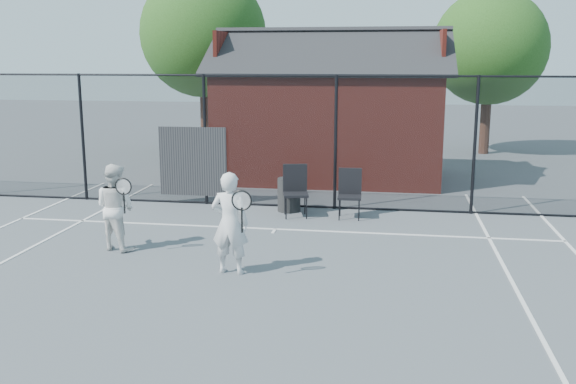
# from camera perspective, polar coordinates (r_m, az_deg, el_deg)

# --- Properties ---
(ground) EXTENTS (80.00, 80.00, 0.00)m
(ground) POSITION_cam_1_polar(r_m,az_deg,el_deg) (9.99, -4.23, -7.76)
(ground) COLOR #4F565A
(ground) RESTS_ON ground
(court_lines) EXTENTS (11.02, 18.00, 0.01)m
(court_lines) POSITION_cam_1_polar(r_m,az_deg,el_deg) (8.79, -6.26, -10.54)
(court_lines) COLOR silver
(court_lines) RESTS_ON ground
(fence) EXTENTS (22.04, 3.00, 3.00)m
(fence) POSITION_cam_1_polar(r_m,az_deg,el_deg) (14.49, -0.92, 4.29)
(fence) COLOR black
(fence) RESTS_ON ground
(clubhouse) EXTENTS (6.50, 4.36, 4.19)m
(clubhouse) POSITION_cam_1_polar(r_m,az_deg,el_deg) (18.31, 3.79, 6.33)
(clubhouse) COLOR maroon
(clubhouse) RESTS_ON ground
(tree_left) EXTENTS (4.48, 4.48, 6.44)m
(tree_left) POSITION_cam_1_polar(r_m,az_deg,el_deg) (23.64, -7.54, 13.74)
(tree_left) COLOR #311B13
(tree_left) RESTS_ON ground
(tree_right) EXTENTS (3.97, 3.97, 5.70)m
(tree_right) POSITION_cam_1_polar(r_m,az_deg,el_deg) (23.88, 17.49, 12.14)
(tree_right) COLOR #311B13
(tree_right) RESTS_ON ground
(player_front) EXTENTS (0.74, 0.55, 1.63)m
(player_front) POSITION_cam_1_polar(r_m,az_deg,el_deg) (10.06, -5.18, -2.76)
(player_front) COLOR silver
(player_front) RESTS_ON ground
(player_back) EXTENTS (0.91, 0.79, 1.54)m
(player_back) POSITION_cam_1_polar(r_m,az_deg,el_deg) (11.71, -15.10, -1.29)
(player_back) COLOR silver
(player_back) RESTS_ON ground
(chair_left) EXTENTS (0.63, 0.64, 1.09)m
(chair_left) POSITION_cam_1_polar(r_m,az_deg,el_deg) (13.68, 0.68, 0.00)
(chair_left) COLOR black
(chair_left) RESTS_ON ground
(chair_right) EXTENTS (0.51, 0.53, 1.03)m
(chair_right) POSITION_cam_1_polar(r_m,az_deg,el_deg) (13.62, 5.49, -0.24)
(chair_right) COLOR black
(chair_right) RESTS_ON ground
(waste_bin) EXTENTS (0.61, 0.61, 0.74)m
(waste_bin) POSITION_cam_1_polar(r_m,az_deg,el_deg) (14.24, 0.09, -0.24)
(waste_bin) COLOR black
(waste_bin) RESTS_ON ground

